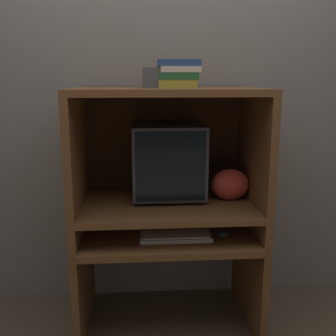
% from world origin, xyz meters
% --- Properties ---
extents(wall_back, '(6.00, 0.06, 2.60)m').
position_xyz_m(wall_back, '(0.00, 0.72, 1.30)').
color(wall_back, gray).
rests_on(wall_back, ground_plane).
extents(desk_base, '(1.02, 0.68, 0.60)m').
position_xyz_m(desk_base, '(0.00, 0.28, 0.38)').
color(desk_base, brown).
rests_on(desk_base, ground_plane).
extents(desk_monitor_shelf, '(1.02, 0.66, 0.16)m').
position_xyz_m(desk_monitor_shelf, '(0.00, 0.33, 0.73)').
color(desk_monitor_shelf, brown).
rests_on(desk_monitor_shelf, desk_base).
extents(hutch_upper, '(1.02, 0.66, 0.63)m').
position_xyz_m(hutch_upper, '(0.00, 0.36, 1.19)').
color(hutch_upper, brown).
rests_on(hutch_upper, desk_monitor_shelf).
extents(crt_monitor, '(0.41, 0.38, 0.43)m').
position_xyz_m(crt_monitor, '(0.01, 0.41, 0.99)').
color(crt_monitor, '#333338').
rests_on(crt_monitor, desk_monitor_shelf).
extents(keyboard, '(0.38, 0.15, 0.03)m').
position_xyz_m(keyboard, '(0.03, 0.18, 0.62)').
color(keyboard, beige).
rests_on(keyboard, desk_base).
extents(mouse, '(0.07, 0.05, 0.03)m').
position_xyz_m(mouse, '(0.30, 0.18, 0.62)').
color(mouse, '#28282B').
rests_on(mouse, desk_base).
extents(snack_bag, '(0.22, 0.16, 0.18)m').
position_xyz_m(snack_bag, '(0.36, 0.34, 0.86)').
color(snack_bag, '#BC382D').
rests_on(snack_bag, desk_monitor_shelf).
extents(book_stack, '(0.22, 0.17, 0.14)m').
position_xyz_m(book_stack, '(0.05, 0.29, 1.47)').
color(book_stack, gold).
rests_on(book_stack, hutch_upper).
extents(storage_box, '(0.15, 0.13, 0.11)m').
position_xyz_m(storage_box, '(-0.06, 0.29, 1.45)').
color(storage_box, '#4C4C51').
rests_on(storage_box, hutch_upper).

